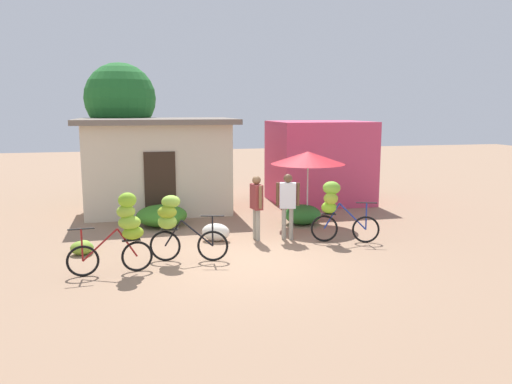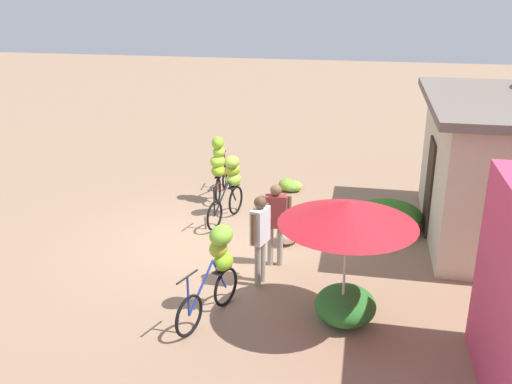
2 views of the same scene
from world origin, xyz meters
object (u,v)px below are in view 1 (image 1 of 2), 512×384
(building_low, at_px, (157,164))
(bicycle_center_loaded, at_px, (335,206))
(tree_behind_building, at_px, (120,99))
(shop_pink, at_px, (319,162))
(bicycle_leftmost, at_px, (125,227))
(produce_sack, at_px, (216,232))
(person_bystander, at_px, (288,200))
(bicycle_near_pile, at_px, (175,222))
(banana_pile_on_ground, at_px, (83,247))
(market_umbrella, at_px, (308,158))
(person_vendor, at_px, (257,201))

(building_low, distance_m, bicycle_center_loaded, 6.41)
(tree_behind_building, xyz_separation_m, bicycle_center_loaded, (5.11, -6.94, -2.66))
(shop_pink, relative_size, bicycle_leftmost, 1.93)
(produce_sack, bearing_deg, person_bystander, -8.78)
(building_low, distance_m, bicycle_near_pile, 5.73)
(building_low, bearing_deg, bicycle_near_pile, -89.18)
(produce_sack, xyz_separation_m, person_bystander, (1.76, -0.27, 0.79))
(bicycle_near_pile, xyz_separation_m, bicycle_center_loaded, (3.92, 0.73, 0.04))
(bicycle_leftmost, height_order, produce_sack, bicycle_leftmost)
(bicycle_near_pile, relative_size, person_bystander, 1.00)
(banana_pile_on_ground, bearing_deg, market_umbrella, 15.48)
(market_umbrella, height_order, person_bystander, market_umbrella)
(market_umbrella, distance_m, produce_sack, 3.48)
(building_low, distance_m, tree_behind_building, 3.06)
(market_umbrella, xyz_separation_m, person_vendor, (-1.79, -1.35, -0.90))
(tree_behind_building, bearing_deg, bicycle_center_loaded, -53.66)
(bicycle_near_pile, bearing_deg, bicycle_center_loaded, 10.57)
(tree_behind_building, height_order, person_vendor, tree_behind_building)
(tree_behind_building, bearing_deg, person_vendor, -62.44)
(bicycle_leftmost, bearing_deg, shop_pink, 45.17)
(market_umbrella, xyz_separation_m, person_bystander, (-1.03, -1.50, -0.87))
(produce_sack, bearing_deg, shop_pink, 45.88)
(bicycle_leftmost, xyz_separation_m, bicycle_center_loaded, (4.94, 1.26, -0.03))
(person_bystander, bearing_deg, person_vendor, 169.17)
(produce_sack, distance_m, person_bystander, 1.95)
(person_vendor, bearing_deg, produce_sack, 172.79)
(person_vendor, bearing_deg, bicycle_center_loaded, -19.25)
(person_bystander, bearing_deg, tree_behind_building, 122.12)
(bicycle_center_loaded, distance_m, person_bystander, 1.17)
(person_vendor, distance_m, person_bystander, 0.77)
(produce_sack, bearing_deg, person_vendor, -7.21)
(shop_pink, distance_m, tree_behind_building, 7.17)
(bicycle_near_pile, xyz_separation_m, banana_pile_on_ground, (-1.99, 1.08, -0.71))
(bicycle_center_loaded, bearing_deg, person_vendor, 160.75)
(bicycle_leftmost, bearing_deg, market_umbrella, 33.43)
(tree_behind_building, bearing_deg, bicycle_near_pile, -81.23)
(banana_pile_on_ground, bearing_deg, produce_sack, 7.52)
(market_umbrella, relative_size, bicycle_center_loaded, 1.30)
(person_bystander, bearing_deg, bicycle_leftmost, -155.75)
(tree_behind_building, bearing_deg, bicycle_leftmost, -88.85)
(tree_behind_building, height_order, bicycle_leftmost, tree_behind_building)
(tree_behind_building, xyz_separation_m, person_bystander, (4.05, -6.45, -2.54))
(shop_pink, distance_m, produce_sack, 6.35)
(bicycle_leftmost, relative_size, bicycle_center_loaded, 1.04)
(building_low, distance_m, produce_sack, 4.55)
(building_low, height_order, produce_sack, building_low)
(person_vendor, bearing_deg, building_low, 116.81)
(bicycle_leftmost, distance_m, bicycle_center_loaded, 5.10)
(banana_pile_on_ground, xyz_separation_m, person_vendor, (4.10, 0.28, 0.84))
(tree_behind_building, xyz_separation_m, produce_sack, (2.29, -6.18, -3.33))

